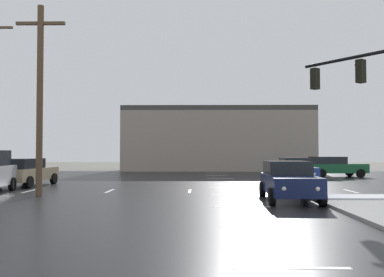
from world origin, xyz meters
TOP-DOWN VIEW (x-y plane):
  - ground_plane at (0.00, 0.00)m, footprint 120.00×120.00m
  - road_asphalt at (0.00, 0.00)m, footprint 44.00×44.00m
  - snow_strip_curbside at (5.00, -4.00)m, footprint 4.00×1.60m
  - lane_markings at (1.20, -1.38)m, footprint 36.15×36.15m
  - traffic_signal_mast at (5.60, -4.59)m, footprint 3.24×4.19m
  - strip_building_background at (0.45, 24.58)m, footprint 19.50×8.00m
  - sedan_blue at (4.58, 5.64)m, footprint 2.14×4.59m
  - sedan_green at (8.91, 11.86)m, footprint 4.68×2.44m
  - sedan_navy at (2.06, -4.07)m, footprint 2.16×4.59m
  - sedan_tan at (-11.41, 2.89)m, footprint 2.35×4.66m
  - utility_pole_mid at (-8.63, -2.48)m, footprint 2.20×0.28m

SIDE VIEW (x-z plane):
  - ground_plane at x=0.00m, z-range 0.00..0.00m
  - road_asphalt at x=0.00m, z-range 0.00..0.02m
  - lane_markings at x=1.20m, z-range 0.02..0.03m
  - snow_strip_curbside at x=5.00m, z-range 0.14..0.20m
  - sedan_blue at x=4.58m, z-range 0.06..1.64m
  - sedan_green at x=8.91m, z-range 0.06..1.64m
  - sedan_navy at x=2.06m, z-range 0.06..1.64m
  - sedan_tan at x=-11.41m, z-range 0.06..1.64m
  - strip_building_background at x=0.45m, z-range 0.00..6.60m
  - traffic_signal_mast at x=5.60m, z-range 1.15..7.30m
  - utility_pole_mid at x=-8.63m, z-range 0.21..8.73m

